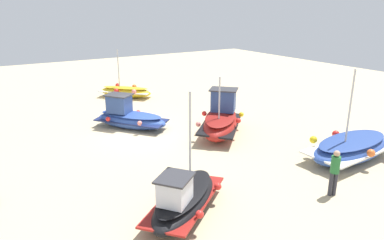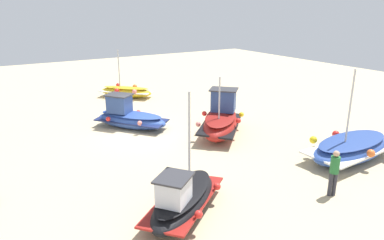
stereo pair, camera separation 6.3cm
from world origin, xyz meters
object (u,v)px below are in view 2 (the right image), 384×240
fishing_boat_3 (126,91)px  fishing_boat_4 (183,199)px  person_walking (334,170)px  fishing_boat_1 (351,148)px  fishing_boat_2 (129,117)px  fishing_boat_0 (221,121)px

fishing_boat_3 → fishing_boat_4: 16.41m
person_walking → fishing_boat_4: bearing=98.4°
fishing_boat_3 → fishing_boat_4: fishing_boat_4 is taller
fishing_boat_1 → fishing_boat_3: 16.49m
fishing_boat_3 → person_walking: fishing_boat_3 is taller
fishing_boat_2 → fishing_boat_4: size_ratio=1.04×
fishing_boat_2 → fishing_boat_3: 7.14m
fishing_boat_0 → fishing_boat_1: (-5.70, -2.97, -0.22)m
fishing_boat_1 → fishing_boat_0: bearing=114.5°
fishing_boat_0 → person_walking: 7.37m
fishing_boat_1 → fishing_boat_4: bearing=176.2°
fishing_boat_2 → fishing_boat_4: bearing=131.3°
fishing_boat_0 → fishing_boat_1: size_ratio=0.89×
fishing_boat_4 → fishing_boat_0: bearing=-172.3°
fishing_boat_3 → fishing_boat_2: bearing=-63.3°
fishing_boat_4 → person_walking: 5.46m
fishing_boat_2 → person_walking: (-10.91, -3.27, 0.40)m
fishing_boat_2 → person_walking: 11.39m
fishing_boat_1 → fishing_boat_3: fishing_boat_1 is taller
fishing_boat_4 → person_walking: bearing=123.7°
fishing_boat_1 → fishing_boat_2: fishing_boat_1 is taller
fishing_boat_2 → fishing_boat_4: 9.32m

